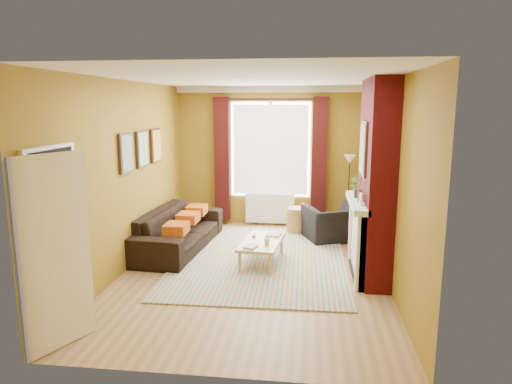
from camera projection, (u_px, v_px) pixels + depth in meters
The scene contains 12 objects.
ground at pixel (254, 270), 6.84m from camera, with size 5.50×5.50×0.00m, color olive.
room_walls at pixel (298, 177), 6.79m from camera, with size 3.82×5.54×2.83m.
striped_rug at pixel (261, 258), 7.35m from camera, with size 2.71×3.72×0.02m.
sofa at pixel (178, 229), 7.81m from camera, with size 2.35×0.92×0.69m, color black.
armchair at pixel (333, 223), 8.33m from camera, with size 0.97×0.85×0.63m, color black.
coffee_table at pixel (262, 243), 7.08m from camera, with size 0.68×1.18×0.37m.
wicker_stool at pixel (297, 220), 8.82m from camera, with size 0.46×0.46×0.49m.
floor_lamp at pixel (349, 171), 8.74m from camera, with size 0.25×0.25×1.50m.
book_a at pixel (245, 246), 6.77m from camera, with size 0.17×0.23×0.02m, color #999999.
book_b at pixel (267, 233), 7.42m from camera, with size 0.23×0.31×0.02m, color #999999.
mug at pixel (267, 242), 6.86m from camera, with size 0.10×0.10×0.09m, color #999999.
tv_remote at pixel (254, 235), 7.29m from camera, with size 0.06×0.17×0.02m.
Camera 1 is at (0.81, -6.45, 2.44)m, focal length 32.00 mm.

